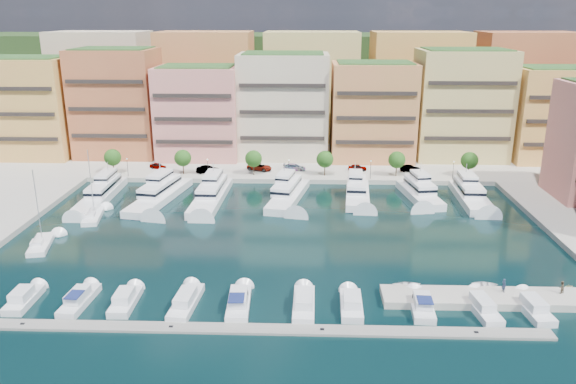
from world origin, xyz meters
The scene contains 58 objects.
ground centered at (0.00, 0.00, 0.00)m, with size 400.00×400.00×0.00m, color black.
north_quay centered at (0.00, 62.00, 0.00)m, with size 220.00×64.00×2.00m, color #9E998E.
hillside centered at (0.00, 110.00, 0.00)m, with size 240.00×40.00×58.00m, color #1D3314.
south_pontoon centered at (-3.00, -30.00, 0.00)m, with size 72.00×2.20×0.35m, color gray.
finger_pier centered at (30.00, -22.00, 0.00)m, with size 32.00×5.00×2.00m, color #9E998E.
apartment_0 centered at (-66.00, 49.99, 13.31)m, with size 22.00×16.50×24.80m.
apartment_1 centered at (-44.00, 51.99, 14.31)m, with size 20.00×16.50×26.80m.
apartment_2 centered at (-23.00, 49.99, 12.31)m, with size 20.00×15.50×22.80m.
apartment_3 centered at (-2.00, 51.99, 13.81)m, with size 22.00×16.50×25.80m.
apartment_4 centered at (20.00, 49.99, 12.81)m, with size 20.00×15.50×23.80m.
apartment_5 centered at (42.00, 51.99, 14.31)m, with size 22.00×16.50×26.80m.
apartment_6 centered at (64.00, 49.99, 12.31)m, with size 20.00×15.50×22.80m.
backblock_0 centered at (-55.00, 74.00, 16.00)m, with size 26.00×18.00×30.00m, color beige.
backblock_1 centered at (-25.00, 74.00, 16.00)m, with size 26.00×18.00×30.00m, color #D4774F.
backblock_2 centered at (5.00, 74.00, 16.00)m, with size 26.00×18.00×30.00m, color tan.
backblock_3 centered at (35.00, 74.00, 16.00)m, with size 26.00×18.00×30.00m, color #D6914E.
backblock_4 centered at (65.00, 74.00, 16.00)m, with size 26.00×18.00×30.00m, color #BA693E.
tree_0 centered at (-40.00, 33.50, 4.74)m, with size 3.80×3.80×5.65m.
tree_1 centered at (-24.00, 33.50, 4.74)m, with size 3.80×3.80×5.65m.
tree_2 centered at (-8.00, 33.50, 4.74)m, with size 3.80×3.80×5.65m.
tree_3 centered at (8.00, 33.50, 4.74)m, with size 3.80×3.80×5.65m.
tree_4 centered at (24.00, 33.50, 4.74)m, with size 3.80×3.80×5.65m.
tree_5 centered at (40.00, 33.50, 4.74)m, with size 3.80×3.80×5.65m.
lamppost_0 centered at (-36.00, 31.20, 3.83)m, with size 0.30×0.30×4.20m.
lamppost_1 centered at (-18.00, 31.20, 3.83)m, with size 0.30×0.30×4.20m.
lamppost_2 centered at (0.00, 31.20, 3.83)m, with size 0.30×0.30×4.20m.
lamppost_3 centered at (18.00, 31.20, 3.83)m, with size 0.30×0.30×4.20m.
lamppost_4 centered at (36.00, 31.20, 3.83)m, with size 0.30×0.30×4.20m.
yacht_0 centered at (-37.51, 18.32, 1.21)m, with size 4.71×23.40×7.30m.
yacht_1 centered at (-25.46, 18.39, 1.09)m, with size 9.09×23.54×7.30m.
yacht_2 centered at (-15.17, 18.55, 1.21)m, with size 5.79×22.98×7.30m.
yacht_3 centered at (0.30, 19.69, 1.21)m, with size 8.60×20.85×7.30m.
yacht_4 centered at (14.33, 20.80, 1.09)m, with size 5.98×18.12×7.30m.
yacht_5 centered at (26.89, 21.33, 1.21)m, with size 7.31×17.29×7.30m.
yacht_6 centered at (36.88, 20.21, 1.21)m, with size 5.60×19.35×7.30m.
cruiser_0 centered at (-32.51, -24.58, 0.55)m, with size 2.71×7.12×2.55m.
cruiser_1 centered at (-25.21, -24.61, 0.57)m, with size 3.00×8.39×2.66m.
cruiser_2 centered at (-19.20, -24.58, 0.55)m, with size 2.75×7.35×2.55m.
cruiser_3 centered at (-11.34, -24.60, 0.55)m, with size 3.30×9.32×2.55m.
cruiser_4 centered at (-4.53, -24.62, 0.57)m, with size 3.15×8.90×2.66m.
cruiser_5 centered at (3.79, -24.60, 0.55)m, with size 2.82×8.87×2.55m.
cruiser_6 centered at (9.82, -24.58, 0.55)m, with size 2.92×7.65×2.55m.
cruiser_7 centered at (18.68, -24.60, 0.57)m, with size 3.08×7.53×2.66m.
cruiser_8 centered at (26.15, -24.59, 0.55)m, with size 3.50×8.65×2.55m.
cruiser_9 centered at (32.50, -24.59, 0.55)m, with size 3.42×8.11×2.55m.
sailboat_2 centered at (-35.06, 6.89, 0.31)m, with size 4.28×9.32×13.20m.
sailboat_1 centered at (-38.69, -6.34, 0.31)m, with size 4.76×9.11×13.20m.
tender_0 centered at (17.76, -18.79, 0.43)m, with size 2.98×4.17×0.86m, color white.
tender_3 centered at (39.77, -18.26, 0.41)m, with size 1.36×1.57×0.83m, color beige.
tender_2 centered at (28.62, -18.01, 0.36)m, with size 2.48×3.48×0.72m, color white.
car_0 centered at (-30.99, 37.84, 1.68)m, with size 1.61×4.01×1.37m, color gray.
car_1 centered at (-18.60, 34.35, 1.86)m, with size 1.82×5.23×1.72m, color gray.
car_2 centered at (-7.02, 37.34, 1.80)m, with size 2.66×5.76×1.60m, color gray.
car_3 centered at (1.10, 37.59, 1.75)m, with size 2.11×5.19×1.51m, color gray.
car_4 centered at (15.71, 37.89, 1.73)m, with size 1.72×4.28×1.46m, color gray.
car_5 centered at (27.78, 37.21, 1.76)m, with size 1.60×4.60×1.52m, color gray.
person_0 centered at (29.94, -21.09, 1.94)m, with size 0.68×0.45×1.87m, color #212C43.
person_1 centered at (37.33, -21.24, 1.85)m, with size 0.83×0.64×1.70m, color #4C3E2D.
Camera 1 is at (3.98, -88.20, 35.94)m, focal length 35.00 mm.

